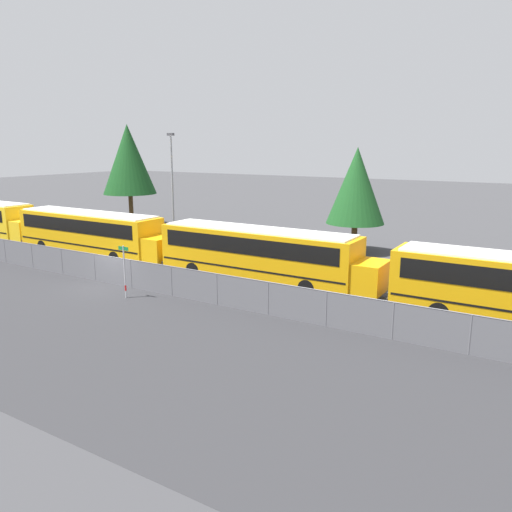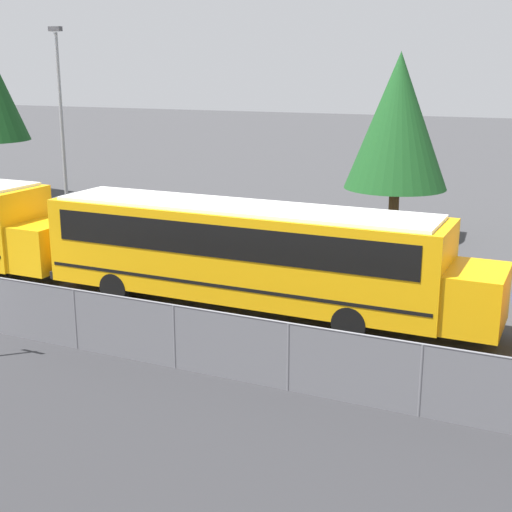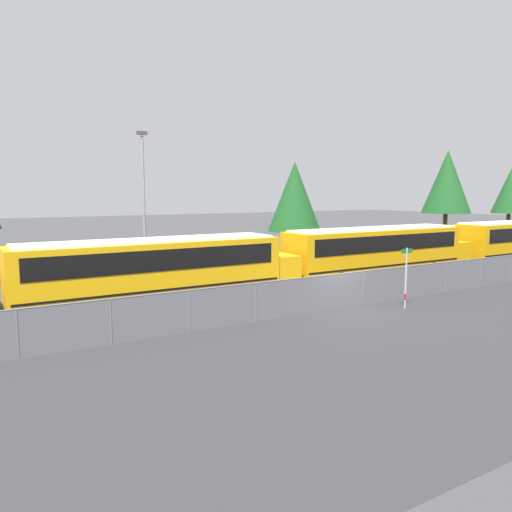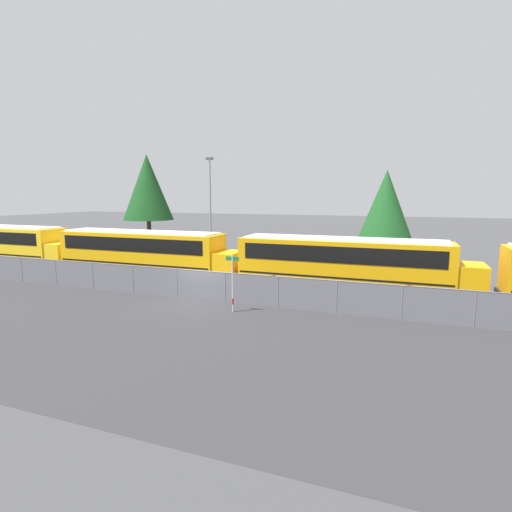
{
  "view_description": "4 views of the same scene",
  "coord_description": "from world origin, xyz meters",
  "px_view_note": "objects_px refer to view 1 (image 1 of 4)",
  "views": [
    {
      "loc": [
        21.88,
        -19.78,
        7.97
      ],
      "look_at": [
        7.4,
        3.99,
        1.78
      ],
      "focal_mm": 35.0,
      "sensor_mm": 36.0,
      "label": 1
    },
    {
      "loc": [
        16.17,
        -13.96,
        7.16
      ],
      "look_at": [
        8.06,
        3.55,
        2.08
      ],
      "focal_mm": 50.0,
      "sensor_mm": 36.0,
      "label": 2
    },
    {
      "loc": [
        -15.07,
        -17.36,
        5.34
      ],
      "look_at": [
        -1.42,
        5.06,
        2.01
      ],
      "focal_mm": 35.0,
      "sensor_mm": 36.0,
      "label": 3
    },
    {
      "loc": [
        10.46,
        -19.17,
        5.72
      ],
      "look_at": [
        1.79,
        4.01,
        1.99
      ],
      "focal_mm": 28.0,
      "sensor_mm": 36.0,
      "label": 4
    }
  ],
  "objects_px": {
    "light_pole": "(172,184)",
    "tree_2": "(128,159)",
    "street_sign": "(125,270)",
    "tree_3": "(356,186)",
    "school_bus_3": "(261,251)",
    "school_bus_2": "(91,230)"
  },
  "relations": [
    {
      "from": "light_pole",
      "to": "tree_3",
      "type": "height_order",
      "value": "light_pole"
    },
    {
      "from": "school_bus_2",
      "to": "tree_3",
      "type": "bearing_deg",
      "value": 35.53
    },
    {
      "from": "tree_2",
      "to": "tree_3",
      "type": "relative_size",
      "value": 1.27
    },
    {
      "from": "school_bus_2",
      "to": "school_bus_3",
      "type": "relative_size",
      "value": 1.0
    },
    {
      "from": "light_pole",
      "to": "tree_2",
      "type": "xyz_separation_m",
      "value": [
        -9.89,
        5.01,
        1.74
      ]
    },
    {
      "from": "tree_3",
      "to": "light_pole",
      "type": "bearing_deg",
      "value": -163.13
    },
    {
      "from": "school_bus_2",
      "to": "school_bus_3",
      "type": "height_order",
      "value": "same"
    },
    {
      "from": "school_bus_2",
      "to": "school_bus_3",
      "type": "distance_m",
      "value": 14.3
    },
    {
      "from": "school_bus_3",
      "to": "school_bus_2",
      "type": "bearing_deg",
      "value": -179.32
    },
    {
      "from": "light_pole",
      "to": "tree_3",
      "type": "distance_m",
      "value": 14.76
    },
    {
      "from": "school_bus_3",
      "to": "street_sign",
      "type": "height_order",
      "value": "school_bus_3"
    },
    {
      "from": "street_sign",
      "to": "light_pole",
      "type": "bearing_deg",
      "value": 120.88
    },
    {
      "from": "school_bus_3",
      "to": "street_sign",
      "type": "xyz_separation_m",
      "value": [
        -4.64,
        -6.33,
        -0.41
      ]
    },
    {
      "from": "school_bus_2",
      "to": "school_bus_3",
      "type": "xyz_separation_m",
      "value": [
        14.3,
        0.17,
        0.0
      ]
    },
    {
      "from": "school_bus_3",
      "to": "tree_3",
      "type": "distance_m",
      "value": 11.7
    },
    {
      "from": "school_bus_3",
      "to": "street_sign",
      "type": "distance_m",
      "value": 7.86
    },
    {
      "from": "school_bus_3",
      "to": "light_pole",
      "type": "distance_m",
      "value": 14.61
    },
    {
      "from": "school_bus_3",
      "to": "street_sign",
      "type": "bearing_deg",
      "value": -126.25
    },
    {
      "from": "school_bus_2",
      "to": "tree_2",
      "type": "height_order",
      "value": "tree_2"
    },
    {
      "from": "school_bus_2",
      "to": "street_sign",
      "type": "bearing_deg",
      "value": -32.52
    },
    {
      "from": "light_pole",
      "to": "tree_2",
      "type": "distance_m",
      "value": 11.23
    },
    {
      "from": "street_sign",
      "to": "tree_2",
      "type": "distance_m",
      "value": 25.98
    }
  ]
}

